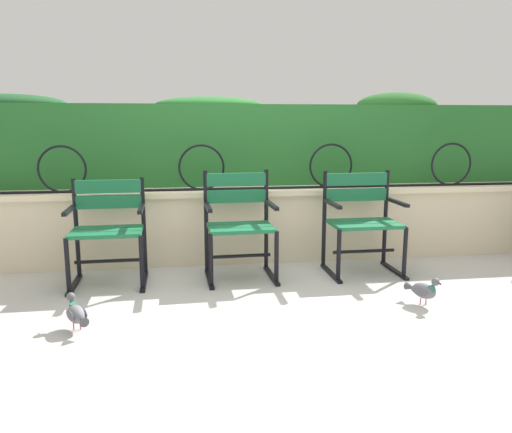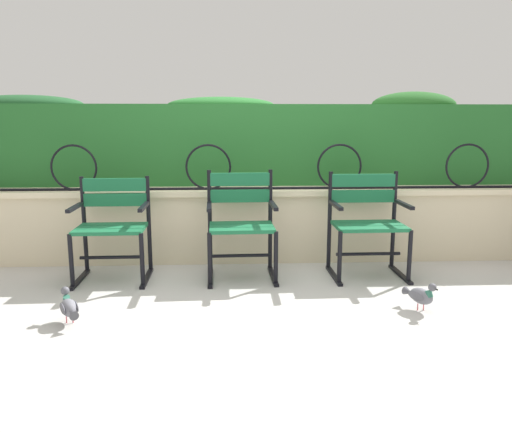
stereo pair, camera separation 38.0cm
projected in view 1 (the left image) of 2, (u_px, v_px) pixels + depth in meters
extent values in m
plane|color=#B7B5AF|center=(258.00, 285.00, 4.06)|extent=(60.00, 60.00, 0.00)
cube|color=beige|center=(245.00, 227.00, 4.78)|extent=(7.13, 0.35, 0.63)
cube|color=beige|center=(245.00, 191.00, 4.72)|extent=(7.13, 0.41, 0.05)
cylinder|color=black|center=(246.00, 188.00, 4.64)|extent=(6.59, 0.02, 0.02)
torus|color=black|center=(62.00, 169.00, 4.38)|extent=(0.42, 0.02, 0.42)
torus|color=black|center=(202.00, 167.00, 4.55)|extent=(0.42, 0.02, 0.42)
torus|color=black|center=(331.00, 166.00, 4.72)|extent=(0.42, 0.02, 0.42)
torus|color=black|center=(451.00, 164.00, 4.89)|extent=(0.42, 0.02, 0.42)
cube|color=#236028|center=(239.00, 144.00, 5.12)|extent=(6.98, 0.62, 0.78)
ellipsoid|color=#21542A|center=(2.00, 104.00, 4.73)|extent=(1.18, 0.56, 0.19)
ellipsoid|color=#226226|center=(209.00, 105.00, 5.00)|extent=(1.07, 0.56, 0.16)
ellipsoid|color=#245E23|center=(397.00, 106.00, 5.28)|extent=(0.87, 0.56, 0.27)
cube|color=#19663D|center=(104.00, 235.00, 3.86)|extent=(0.55, 0.13, 0.03)
cube|color=#19663D|center=(107.00, 232.00, 4.00)|extent=(0.55, 0.13, 0.03)
cube|color=#19663D|center=(109.00, 228.00, 4.13)|extent=(0.55, 0.13, 0.03)
cube|color=#19663D|center=(108.00, 186.00, 4.17)|extent=(0.55, 0.04, 0.11)
cube|color=#19663D|center=(109.00, 202.00, 4.19)|extent=(0.55, 0.04, 0.11)
cylinder|color=black|center=(144.00, 227.00, 4.28)|extent=(0.04, 0.04, 0.85)
cylinder|color=black|center=(142.00, 263.00, 3.90)|extent=(0.04, 0.04, 0.44)
cube|color=black|center=(144.00, 281.00, 4.12)|extent=(0.05, 0.52, 0.02)
cube|color=black|center=(141.00, 208.00, 4.01)|extent=(0.04, 0.40, 0.03)
cylinder|color=black|center=(76.00, 229.00, 4.19)|extent=(0.04, 0.04, 0.85)
cylinder|color=black|center=(68.00, 267.00, 3.81)|extent=(0.04, 0.04, 0.44)
cube|color=black|center=(74.00, 285.00, 4.03)|extent=(0.05, 0.52, 0.02)
cube|color=black|center=(69.00, 210.00, 3.92)|extent=(0.04, 0.40, 0.03)
cylinder|color=black|center=(108.00, 261.00, 4.04)|extent=(0.52, 0.04, 0.03)
cube|color=#19663D|center=(243.00, 231.00, 4.02)|extent=(0.53, 0.14, 0.03)
cube|color=#19663D|center=(240.00, 228.00, 4.15)|extent=(0.53, 0.14, 0.03)
cube|color=#19663D|center=(238.00, 224.00, 4.28)|extent=(0.53, 0.14, 0.03)
cube|color=#19663D|center=(236.00, 179.00, 4.31)|extent=(0.53, 0.05, 0.11)
cube|color=#19663D|center=(236.00, 196.00, 4.34)|extent=(0.53, 0.05, 0.11)
cylinder|color=black|center=(266.00, 220.00, 4.43)|extent=(0.04, 0.04, 0.90)
cylinder|color=black|center=(276.00, 258.00, 4.05)|extent=(0.04, 0.04, 0.44)
cube|color=black|center=(272.00, 276.00, 4.28)|extent=(0.06, 0.52, 0.02)
cube|color=black|center=(272.00, 205.00, 4.16)|extent=(0.05, 0.40, 0.03)
cylinder|color=black|center=(206.00, 222.00, 4.34)|extent=(0.04, 0.04, 0.90)
cylinder|color=black|center=(211.00, 261.00, 3.96)|extent=(0.04, 0.04, 0.44)
cube|color=black|center=(209.00, 279.00, 4.18)|extent=(0.06, 0.52, 0.02)
cube|color=black|center=(208.00, 207.00, 4.07)|extent=(0.05, 0.40, 0.03)
cylinder|color=black|center=(241.00, 256.00, 4.20)|extent=(0.50, 0.04, 0.03)
cube|color=#19663D|center=(371.00, 227.00, 4.17)|extent=(0.58, 0.13, 0.03)
cube|color=#19663D|center=(365.00, 224.00, 4.30)|extent=(0.58, 0.13, 0.03)
cube|color=#19663D|center=(359.00, 221.00, 4.44)|extent=(0.58, 0.13, 0.03)
cube|color=#19663D|center=(357.00, 179.00, 4.47)|extent=(0.58, 0.03, 0.11)
cube|color=#19663D|center=(356.00, 195.00, 4.50)|extent=(0.58, 0.03, 0.11)
cylinder|color=black|center=(385.00, 218.00, 4.58)|extent=(0.04, 0.04, 0.88)
cylinder|color=black|center=(405.00, 253.00, 4.20)|extent=(0.04, 0.04, 0.44)
cube|color=black|center=(394.00, 270.00, 4.43)|extent=(0.04, 0.52, 0.02)
cube|color=black|center=(398.00, 202.00, 4.31)|extent=(0.04, 0.40, 0.03)
cylinder|color=black|center=(324.00, 220.00, 4.49)|extent=(0.04, 0.04, 0.88)
cylinder|color=black|center=(338.00, 256.00, 4.12)|extent=(0.04, 0.04, 0.44)
cube|color=black|center=(331.00, 273.00, 4.34)|extent=(0.04, 0.52, 0.02)
cube|color=black|center=(333.00, 204.00, 4.23)|extent=(0.04, 0.40, 0.03)
cylinder|color=black|center=(364.00, 251.00, 4.35)|extent=(0.55, 0.03, 0.03)
ellipsoid|color=slate|center=(424.00, 291.00, 3.61)|extent=(0.17, 0.21, 0.11)
cylinder|color=#2D6B56|center=(432.00, 288.00, 3.55)|extent=(0.07, 0.07, 0.06)
sphere|color=#55555D|center=(436.00, 282.00, 3.52)|extent=(0.06, 0.06, 0.06)
cone|color=black|center=(439.00, 284.00, 3.50)|extent=(0.02, 0.03, 0.01)
cone|color=#4A4A52|center=(411.00, 287.00, 3.71)|extent=(0.09, 0.10, 0.06)
ellipsoid|color=#5B5B63|center=(426.00, 289.00, 3.64)|extent=(0.08, 0.14, 0.07)
ellipsoid|color=#5B5B63|center=(419.00, 291.00, 3.60)|extent=(0.08, 0.14, 0.07)
cylinder|color=#C6515B|center=(426.00, 301.00, 3.63)|extent=(0.01, 0.01, 0.05)
cylinder|color=#C6515B|center=(420.00, 301.00, 3.63)|extent=(0.01, 0.01, 0.05)
ellipsoid|color=slate|center=(76.00, 314.00, 3.17)|extent=(0.18, 0.21, 0.11)
cylinder|color=#2D6B56|center=(73.00, 306.00, 3.22)|extent=(0.07, 0.07, 0.06)
sphere|color=#55555D|center=(71.00, 297.00, 3.23)|extent=(0.06, 0.06, 0.06)
cone|color=black|center=(69.00, 296.00, 3.25)|extent=(0.02, 0.03, 0.01)
cone|color=#4A4A52|center=(82.00, 321.00, 3.08)|extent=(0.09, 0.10, 0.06)
ellipsoid|color=#5B5B63|center=(70.00, 315.00, 3.14)|extent=(0.09, 0.13, 0.07)
ellipsoid|color=#5B5B63|center=(83.00, 312.00, 3.19)|extent=(0.09, 0.13, 0.07)
cylinder|color=#C6515B|center=(74.00, 326.00, 3.18)|extent=(0.01, 0.01, 0.05)
cylinder|color=#C6515B|center=(80.00, 326.00, 3.19)|extent=(0.01, 0.01, 0.05)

